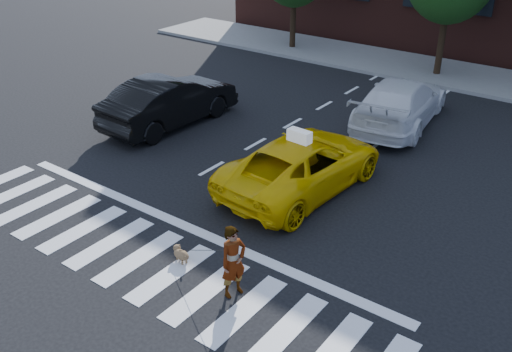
% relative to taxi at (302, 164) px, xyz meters
% --- Properties ---
extents(ground, '(120.00, 120.00, 0.00)m').
position_rel_taxi_xyz_m(ground, '(-1.19, -4.98, -0.74)').
color(ground, black).
rests_on(ground, ground).
extents(crosswalk, '(13.00, 2.40, 0.01)m').
position_rel_taxi_xyz_m(crosswalk, '(-1.19, -4.98, -0.74)').
color(crosswalk, silver).
rests_on(crosswalk, ground).
extents(stop_line, '(12.00, 0.30, 0.01)m').
position_rel_taxi_xyz_m(stop_line, '(-1.19, -3.38, -0.74)').
color(stop_line, silver).
rests_on(stop_line, ground).
extents(sidewalk_far, '(30.00, 4.00, 0.15)m').
position_rel_taxi_xyz_m(sidewalk_far, '(-1.19, 12.52, -0.67)').
color(sidewalk_far, slate).
rests_on(sidewalk_far, ground).
extents(taxi, '(2.84, 5.52, 1.49)m').
position_rel_taxi_xyz_m(taxi, '(0.00, 0.00, 0.00)').
color(taxi, '#E7B804').
rests_on(taxi, ground).
extents(black_sedan, '(1.99, 5.25, 1.71)m').
position_rel_taxi_xyz_m(black_sedan, '(-6.19, 1.24, 0.11)').
color(black_sedan, black).
rests_on(black_sedan, ground).
extents(white_suv, '(2.99, 5.82, 1.62)m').
position_rel_taxi_xyz_m(white_suv, '(0.21, 5.96, 0.06)').
color(white_suv, silver).
rests_on(white_suv, ground).
extents(woman, '(0.53, 0.67, 1.61)m').
position_rel_taxi_xyz_m(woman, '(1.33, -4.69, 0.06)').
color(woman, '#999999').
rests_on(woman, ground).
extents(dog, '(0.57, 0.35, 0.33)m').
position_rel_taxi_xyz_m(dog, '(-0.35, -4.51, -0.55)').
color(dog, olive).
rests_on(dog, ground).
extents(taxi_sign, '(0.67, 0.33, 0.32)m').
position_rel_taxi_xyz_m(taxi_sign, '(0.00, -0.20, 0.90)').
color(taxi_sign, white).
rests_on(taxi_sign, taxi).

